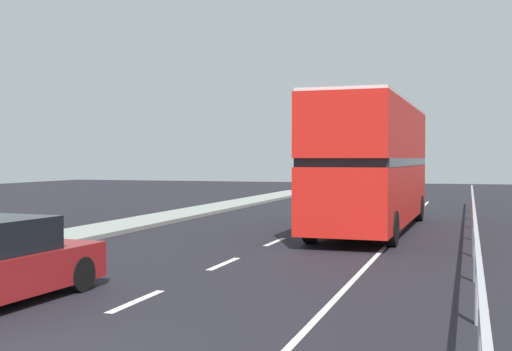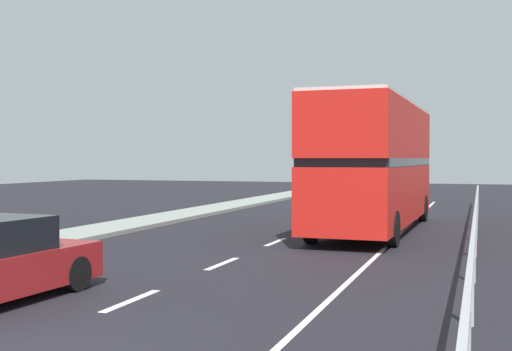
{
  "view_description": "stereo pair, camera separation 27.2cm",
  "coord_description": "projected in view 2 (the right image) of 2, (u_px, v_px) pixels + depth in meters",
  "views": [
    {
      "loc": [
        5.37,
        -6.29,
        2.42
      ],
      "look_at": [
        -0.01,
        10.29,
        1.98
      ],
      "focal_mm": 46.2,
      "sensor_mm": 36.0,
      "label": 1
    },
    {
      "loc": [
        5.63,
        -6.2,
        2.42
      ],
      "look_at": [
        -0.01,
        10.29,
        1.98
      ],
      "focal_mm": 46.2,
      "sensor_mm": 36.0,
      "label": 2
    }
  ],
  "objects": [
    {
      "name": "lane_paint_markings",
      "position": [
        314.0,
        263.0,
        15.22
      ],
      "size": [
        3.33,
        46.0,
        0.01
      ],
      "color": "silver",
      "rests_on": "ground"
    },
    {
      "name": "bridge_side_railing",
      "position": [
        474.0,
        230.0,
        14.46
      ],
      "size": [
        0.1,
        42.0,
        1.04
      ],
      "color": "#AFAEB5",
      "rests_on": "ground"
    },
    {
      "name": "double_decker_bus_red",
      "position": [
        375.0,
        162.0,
        22.06
      ],
      "size": [
        2.79,
        11.0,
        4.3
      ],
      "rotation": [
        0.0,
        0.0,
        -0.02
      ],
      "color": "red",
      "rests_on": "ground"
    }
  ]
}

